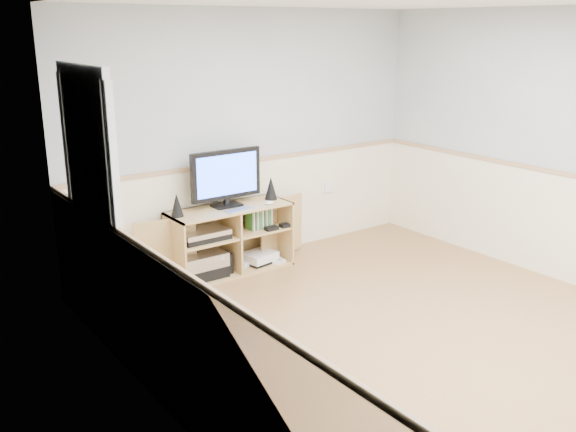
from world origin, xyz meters
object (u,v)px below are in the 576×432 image
at_px(media_cabinet, 227,237).
at_px(game_consoles, 258,258).
at_px(keyboard, 239,210).
at_px(monitor, 226,176).

relative_size(media_cabinet, game_consoles, 4.12).
distance_m(media_cabinet, keyboard, 0.38).
height_order(monitor, game_consoles, monitor).
bearing_deg(media_cabinet, game_consoles, -12.12).
bearing_deg(keyboard, media_cabinet, 88.26).
xyz_separation_m(media_cabinet, monitor, (0.00, -0.01, 0.62)).
bearing_deg(monitor, media_cabinet, 90.00).
distance_m(keyboard, game_consoles, 0.67).
bearing_deg(keyboard, monitor, 88.48).
bearing_deg(monitor, game_consoles, -11.00).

